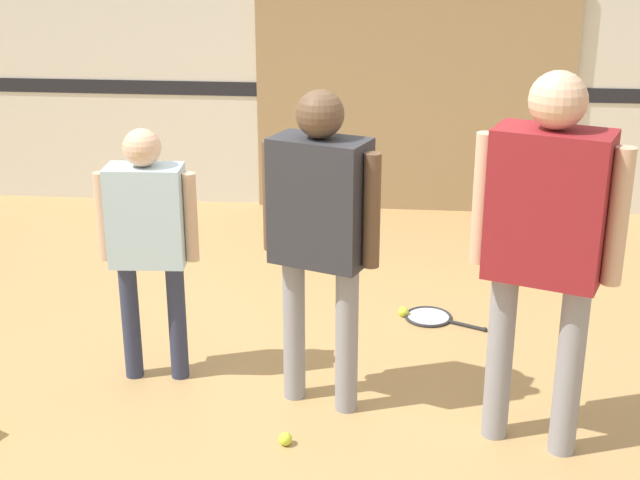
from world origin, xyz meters
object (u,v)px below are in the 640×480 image
Objects in this scene: tennis_ball_by_spare_racket at (403,312)px; person_student_left at (148,229)px; person_instructor at (320,218)px; person_student_right at (547,226)px; tennis_ball_near_instructor at (285,439)px; racket_spare_on_floor at (431,317)px.

person_student_left is at bearing -145.89° from tennis_ball_by_spare_racket.
person_instructor is 1.09m from person_student_right.
person_instructor is 25.18× the size of tennis_ball_near_instructor.
person_student_left reaches higher than racket_spare_on_floor.
person_student_left is 21.37× the size of tennis_ball_near_instructor.
tennis_ball_by_spare_racket is (0.56, 1.54, 0.00)m from tennis_ball_near_instructor.
person_student_left is 21.37× the size of tennis_ball_by_spare_racket.
tennis_ball_near_instructor and tennis_ball_by_spare_racket have the same top height.
racket_spare_on_floor is 0.18m from tennis_ball_by_spare_racket.
person_student_left is 2.05m from person_student_right.
person_student_left is 0.78× the size of person_student_right.
person_student_right is 27.49× the size of tennis_ball_by_spare_racket.
person_student_right reaches higher than tennis_ball_by_spare_racket.
tennis_ball_by_spare_racket is (-0.18, 0.02, 0.02)m from racket_spare_on_floor.
person_student_right is at bearing -47.52° from racket_spare_on_floor.
person_student_left is 1.85m from tennis_ball_by_spare_racket.
tennis_ball_by_spare_racket is at bearing 70.13° from tennis_ball_near_instructor.
tennis_ball_by_spare_racket is (0.43, 1.12, -0.99)m from person_instructor.
person_student_right is at bearing -17.45° from person_student_left.
tennis_ball_near_instructor reaches higher than racket_spare_on_floor.
person_instructor is 1.56m from tennis_ball_by_spare_racket.
person_student_left is 2.49× the size of racket_spare_on_floor.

